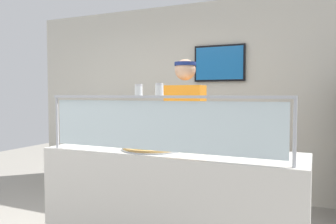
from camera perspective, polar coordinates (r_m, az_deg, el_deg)
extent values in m
cube|color=beige|center=(4.68, 10.73, 2.25)|extent=(6.52, 0.08, 2.70)
cube|color=black|center=(4.67, 8.79, 8.24)|extent=(0.71, 0.04, 0.50)
cube|color=#1966B2|center=(4.65, 8.73, 8.26)|extent=(0.66, 0.01, 0.45)
cube|color=silver|center=(2.87, 0.64, -15.98)|extent=(2.12, 0.66, 0.95)
cylinder|color=#B2B5BC|center=(3.02, -18.43, -1.56)|extent=(0.02, 0.02, 0.45)
cylinder|color=#B2B5BC|center=(2.23, 20.88, -3.18)|extent=(0.02, 0.02, 0.45)
cube|color=silver|center=(2.48, -1.85, -2.39)|extent=(1.86, 0.01, 0.37)
cube|color=#B2B5BC|center=(2.47, -1.86, 2.63)|extent=(1.92, 0.06, 0.02)
cylinder|color=#9EA0A8|center=(2.80, -2.64, -6.31)|extent=(0.52, 0.52, 0.01)
cylinder|color=tan|center=(2.80, -2.64, -6.01)|extent=(0.49, 0.49, 0.02)
cylinder|color=gold|center=(2.80, -2.64, -5.76)|extent=(0.44, 0.44, 0.01)
cube|color=#ADAFB7|center=(2.80, -3.62, -5.64)|extent=(0.12, 0.29, 0.01)
cylinder|color=white|center=(2.54, -5.05, 3.62)|extent=(0.06, 0.06, 0.07)
cylinder|color=white|center=(2.54, -5.04, 3.39)|extent=(0.05, 0.05, 0.04)
cylinder|color=silver|center=(2.54, -5.05, 4.60)|extent=(0.06, 0.06, 0.02)
cylinder|color=white|center=(2.46, -1.49, 3.71)|extent=(0.06, 0.06, 0.07)
cylinder|color=red|center=(2.46, -1.49, 3.45)|extent=(0.05, 0.05, 0.05)
cylinder|color=silver|center=(2.46, -1.50, 4.77)|extent=(0.06, 0.06, 0.02)
cylinder|color=#23232D|center=(3.50, 1.19, -12.47)|extent=(0.13, 0.13, 0.95)
cylinder|color=#23232D|center=(3.42, 4.68, -12.83)|extent=(0.13, 0.13, 0.95)
cube|color=orange|center=(3.34, 2.95, -0.15)|extent=(0.38, 0.21, 0.55)
sphere|color=tan|center=(3.34, 2.97, 7.23)|extent=(0.21, 0.21, 0.21)
cylinder|color=navy|center=(3.34, 2.97, 8.22)|extent=(0.21, 0.21, 0.04)
cylinder|color=tan|center=(3.07, 4.60, -2.21)|extent=(0.08, 0.34, 0.08)
cube|color=#B7BABF|center=(5.03, -10.49, -7.95)|extent=(0.70, 0.55, 0.91)
cube|color=silver|center=(4.95, -10.47, -2.51)|extent=(0.46, 0.46, 0.04)
cube|color=silver|center=(4.95, -10.52, -1.99)|extent=(0.46, 0.46, 0.05)
cube|color=silver|center=(4.94, -10.42, -1.48)|extent=(0.47, 0.47, 0.04)
cube|color=silver|center=(4.95, -10.66, -0.95)|extent=(0.47, 0.47, 0.04)
cube|color=silver|center=(4.95, -10.69, -0.43)|extent=(0.47, 0.47, 0.04)
cube|color=silver|center=(4.94, -10.53, 0.09)|extent=(0.47, 0.47, 0.04)
cube|color=silver|center=(4.93, -10.49, 0.61)|extent=(0.48, 0.48, 0.04)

